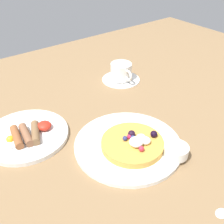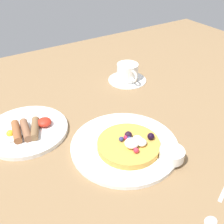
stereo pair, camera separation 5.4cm
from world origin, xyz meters
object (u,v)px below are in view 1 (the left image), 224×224
syrup_ramekin (176,151)px  breakfast_plate (26,135)px  pancake_plate (128,145)px  coffee_saucer (121,79)px  coffee_cup (121,71)px

syrup_ramekin → breakfast_plate: size_ratio=0.26×
pancake_plate → syrup_ramekin: size_ratio=4.63×
breakfast_plate → coffee_saucer: (0.41, 0.10, -0.00)m
syrup_ramekin → coffee_cup: (0.15, 0.40, 0.01)m
syrup_ramekin → coffee_saucer: 0.43m
coffee_cup → pancake_plate: bearing=-126.2°
breakfast_plate → coffee_saucer: 0.42m
pancake_plate → syrup_ramekin: syrup_ramekin is taller
syrup_ramekin → coffee_cup: bearing=69.2°
pancake_plate → coffee_cup: 0.37m
breakfast_plate → coffee_cup: size_ratio=2.12×
coffee_saucer → syrup_ramekin: bearing=-110.7°
syrup_ramekin → breakfast_plate: (-0.26, 0.30, -0.02)m
syrup_ramekin → coffee_saucer: syrup_ramekin is taller
breakfast_plate → coffee_cup: coffee_cup is taller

